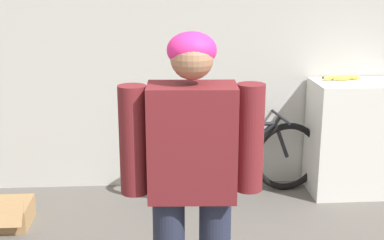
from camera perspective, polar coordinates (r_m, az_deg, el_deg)
The scene contains 6 objects.
wall_back at distance 4.67m, azimuth -0.84°, elevation 8.31°, with size 8.00×0.07×2.60m.
side_shelf at distance 4.85m, azimuth 16.97°, elevation -1.83°, with size 0.76×0.50×0.99m.
person at distance 2.71m, azimuth -0.00°, elevation -5.14°, with size 0.72×0.28×1.61m.
bicycle at distance 4.65m, azimuth 4.26°, elevation -4.06°, with size 1.62×0.46×0.69m.
banana at distance 4.76m, azimuth 15.58°, elevation 4.34°, with size 0.34×0.09×0.04m.
cardboard_box at distance 4.42m, azimuth -19.71°, elevation -9.42°, with size 0.45×0.43×0.25m.
Camera 1 is at (-0.25, -1.63, 1.88)m, focal length 50.00 mm.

